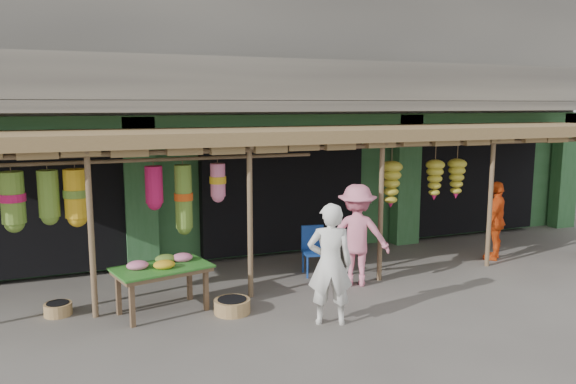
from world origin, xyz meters
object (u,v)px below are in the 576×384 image
object	(u,v)px
flower_table	(162,269)
person_front	(330,264)
person_vendor	(496,220)
person_shopper	(357,235)
blue_chair	(314,247)

from	to	relation	value
flower_table	person_front	size ratio (longest dim) A/B	0.88
person_vendor	flower_table	bearing A→B (deg)	-35.81
person_shopper	flower_table	bearing A→B (deg)	27.86
person_vendor	blue_chair	bearing A→B (deg)	-46.60
flower_table	person_shopper	distance (m)	3.48
flower_table	blue_chair	bearing A→B (deg)	4.17
blue_chair	person_front	distance (m)	2.53
person_front	person_vendor	distance (m)	5.14
person_vendor	person_shopper	distance (m)	3.55
person_shopper	person_front	bearing A→B (deg)	76.24
blue_chair	person_shopper	bearing A→B (deg)	-53.27
flower_table	blue_chair	xyz separation A→B (m)	(3.03, 0.98, -0.18)
person_front	person_shopper	size ratio (longest dim) A/B	1.00
flower_table	blue_chair	size ratio (longest dim) A/B	1.73
blue_chair	person_vendor	world-z (taller)	person_vendor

